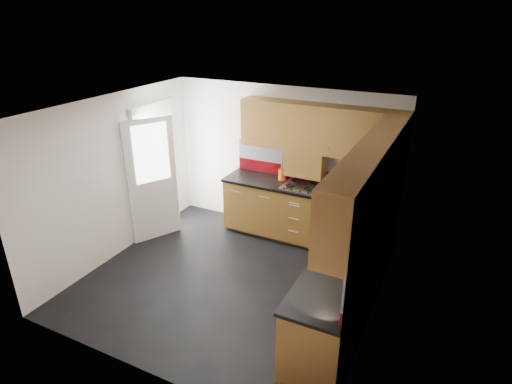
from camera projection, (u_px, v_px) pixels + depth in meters
The scene contains 14 objects.
room at pixel (227, 180), 5.34m from camera, with size 4.00×3.80×2.64m.
base_cabinets at pixel (322, 247), 5.92m from camera, with size 2.70×3.20×0.95m.
countertop at pixel (323, 216), 5.72m from camera, with size 2.72×3.22×0.04m.
backsplash at pixel (346, 193), 5.70m from camera, with size 2.70×3.20×0.54m.
upper_cabinets at pixel (343, 151), 5.35m from camera, with size 2.50×3.20×0.72m.
extractor_hood at pixel (306, 163), 6.59m from camera, with size 0.60×0.33×0.40m, color brown.
glass_cabinet at pixel (387, 148), 5.38m from camera, with size 0.32×0.80×0.66m.
back_door at pixel (155, 173), 6.87m from camera, with size 0.42×1.19×2.04m.
gas_hob at pixel (301, 186), 6.58m from camera, with size 0.56×0.50×0.04m.
utensil_pot at pixel (283, 173), 6.84m from camera, with size 0.13×0.13×0.48m.
toaster at pixel (339, 184), 6.48m from camera, with size 0.29×0.24×0.19m.
food_processor at pixel (359, 231), 4.99m from camera, with size 0.19×0.19×0.31m.
paper_towel at pixel (376, 217), 5.39m from camera, with size 0.12×0.12×0.24m, color white.
orange_cloth at pixel (370, 211), 5.80m from camera, with size 0.13×0.11×0.01m, color #D06017.
Camera 1 is at (2.52, -4.28, 3.49)m, focal length 30.00 mm.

